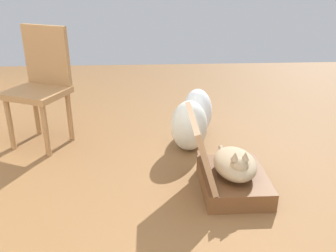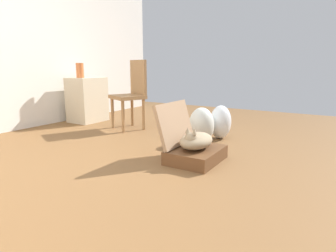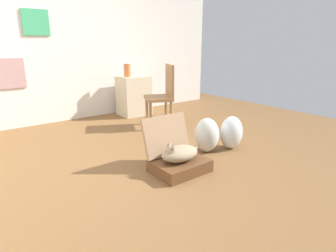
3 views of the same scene
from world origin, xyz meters
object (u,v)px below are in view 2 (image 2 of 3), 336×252
object	(u,v)px
cat	(196,140)
plastic_bag_clear	(220,122)
vase_tall	(80,70)
suitcase_base	(196,155)
side_table	(87,100)
chair	(132,92)
plastic_bag_white	(201,125)

from	to	relation	value
cat	plastic_bag_clear	world-z (taller)	plastic_bag_clear
cat	vase_tall	bearing A→B (deg)	71.98
suitcase_base	cat	size ratio (longest dim) A/B	1.12
vase_tall	plastic_bag_clear	bearing A→B (deg)	-85.34
cat	side_table	distance (m)	2.58
suitcase_base	chair	world-z (taller)	chair
plastic_bag_white	side_table	size ratio (longest dim) A/B	0.59
plastic_bag_white	side_table	distance (m)	2.20
vase_tall	cat	bearing A→B (deg)	-108.02
plastic_bag_white	plastic_bag_clear	xyz separation A→B (m)	(0.32, -0.11, -0.00)
suitcase_base	plastic_bag_clear	xyz separation A→B (m)	(0.95, 0.13, 0.15)
plastic_bag_white	vase_tall	distance (m)	2.24
plastic_bag_white	plastic_bag_clear	distance (m)	0.34
plastic_bag_white	vase_tall	size ratio (longest dim) A/B	1.85
cat	chair	bearing A→B (deg)	59.07
vase_tall	side_table	bearing A→B (deg)	9.20
suitcase_base	cat	bearing A→B (deg)	177.53
plastic_bag_clear	vase_tall	size ratio (longest dim) A/B	1.83
vase_tall	chair	xyz separation A→B (m)	(0.09, -0.95, -0.29)
cat	side_table	size ratio (longest dim) A/B	0.70
plastic_bag_white	plastic_bag_clear	world-z (taller)	plastic_bag_white
plastic_bag_white	chair	distance (m)	1.27
suitcase_base	cat	distance (m)	0.14
vase_tall	chair	world-z (taller)	chair
side_table	chair	xyz separation A→B (m)	(-0.05, -0.97, 0.18)
cat	plastic_bag_clear	bearing A→B (deg)	7.63
suitcase_base	plastic_bag_clear	world-z (taller)	plastic_bag_clear
suitcase_base	side_table	size ratio (longest dim) A/B	0.78
cat	vase_tall	size ratio (longest dim) A/B	2.17
plastic_bag_white	suitcase_base	bearing A→B (deg)	-159.12
suitcase_base	chair	size ratio (longest dim) A/B	0.57
plastic_bag_white	side_table	xyz separation A→B (m)	(0.27, 2.17, 0.14)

